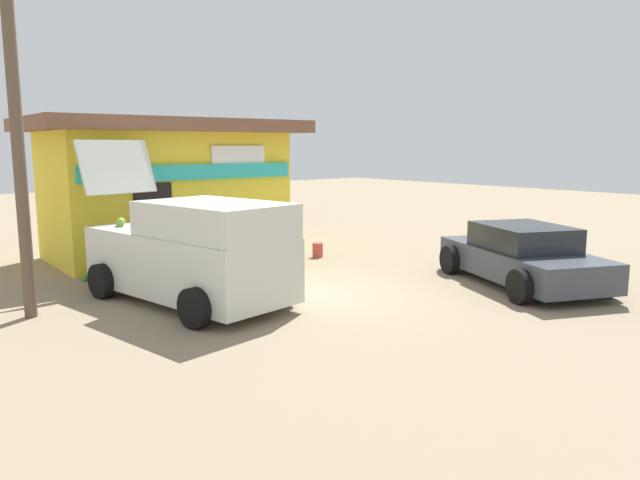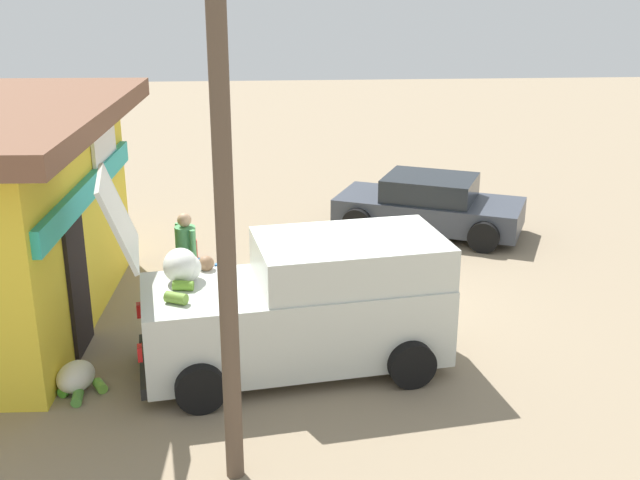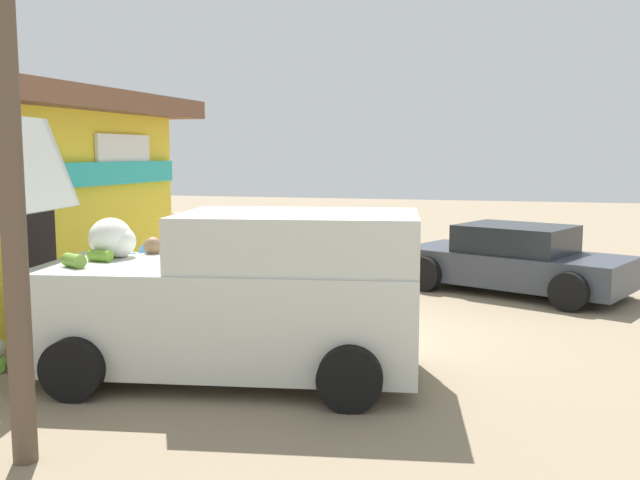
# 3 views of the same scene
# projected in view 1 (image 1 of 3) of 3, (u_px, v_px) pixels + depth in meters

# --- Properties ---
(ground_plane) EXTENTS (60.00, 60.00, 0.00)m
(ground_plane) POSITION_uv_depth(u_px,v_px,m) (285.00, 294.00, 11.59)
(ground_plane) COLOR gray
(storefront_bar) EXTENTS (6.79, 4.28, 3.50)m
(storefront_bar) POSITION_uv_depth(u_px,v_px,m) (167.00, 185.00, 15.51)
(storefront_bar) COLOR yellow
(storefront_bar) RESTS_ON ground_plane
(delivery_van) EXTENTS (2.62, 4.82, 2.97)m
(delivery_van) POSITION_uv_depth(u_px,v_px,m) (193.00, 252.00, 10.84)
(delivery_van) COLOR silver
(delivery_van) RESTS_ON ground_plane
(parked_sedan) EXTENTS (3.27, 4.31, 1.24)m
(parked_sedan) POSITION_uv_depth(u_px,v_px,m) (522.00, 257.00, 12.33)
(parked_sedan) COLOR #383D47
(parked_sedan) RESTS_ON ground_plane
(vendor_standing) EXTENTS (0.49, 0.47, 1.68)m
(vendor_standing) POSITION_uv_depth(u_px,v_px,m) (238.00, 229.00, 13.58)
(vendor_standing) COLOR #726047
(vendor_standing) RESTS_ON ground_plane
(customer_bending) EXTENTS (0.73, 0.68, 1.50)m
(customer_bending) POSITION_uv_depth(u_px,v_px,m) (191.00, 239.00, 12.54)
(customer_bending) COLOR #726047
(customer_bending) RESTS_ON ground_plane
(unloaded_banana_pile) EXTENTS (0.86, 0.76, 0.40)m
(unloaded_banana_pile) POSITION_uv_depth(u_px,v_px,m) (103.00, 270.00, 13.00)
(unloaded_banana_pile) COLOR silver
(unloaded_banana_pile) RESTS_ON ground_plane
(paint_bucket) EXTENTS (0.27, 0.27, 0.37)m
(paint_bucket) POSITION_uv_depth(u_px,v_px,m) (318.00, 250.00, 15.41)
(paint_bucket) COLOR #BF3F33
(paint_bucket) RESTS_ON ground_plane
(utility_pole) EXTENTS (0.20, 0.20, 5.31)m
(utility_pole) POSITION_uv_depth(u_px,v_px,m) (19.00, 158.00, 9.65)
(utility_pole) COLOR brown
(utility_pole) RESTS_ON ground_plane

